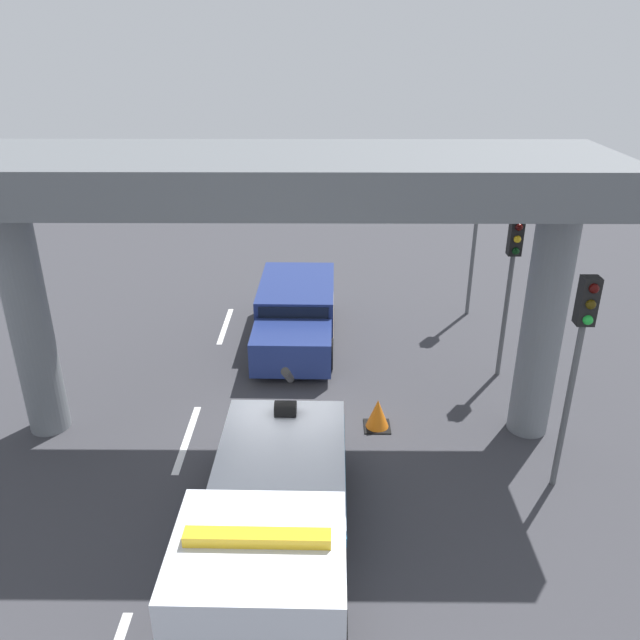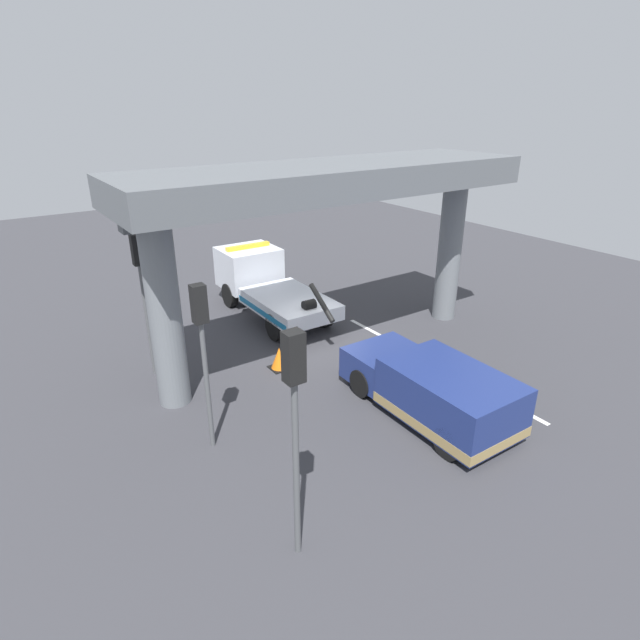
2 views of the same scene
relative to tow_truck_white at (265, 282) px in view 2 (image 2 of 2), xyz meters
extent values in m
cube|color=#38383D|center=(-4.15, 0.01, -1.25)|extent=(60.00, 40.00, 0.10)
cube|color=silver|center=(-10.15, -2.25, -1.20)|extent=(2.60, 0.16, 0.01)
cube|color=silver|center=(-4.15, -2.25, -1.20)|extent=(2.60, 0.16, 0.01)
cube|color=silver|center=(1.85, -2.25, -1.20)|extent=(2.60, 0.16, 0.01)
cube|color=silver|center=(-1.93, 0.03, -0.28)|extent=(3.88, 2.46, 0.55)
cube|color=silver|center=(1.40, -0.02, 0.27)|extent=(2.08, 2.34, 1.65)
cube|color=black|center=(2.01, -0.03, 0.64)|extent=(0.10, 2.21, 0.66)
cube|color=#196B9E|center=(-1.91, 1.23, -0.36)|extent=(3.65, 0.08, 0.20)
cylinder|color=black|center=(-4.12, 0.06, 0.46)|extent=(1.42, 0.20, 1.07)
cylinder|color=black|center=(-3.31, 0.05, 0.12)|extent=(0.37, 0.46, 0.36)
cube|color=yellow|center=(1.40, -0.02, 1.18)|extent=(0.27, 1.92, 0.16)
cylinder|color=black|center=(1.22, 1.02, -0.70)|extent=(1.01, 0.34, 1.00)
cylinder|color=black|center=(1.18, -1.06, -0.70)|extent=(1.01, 0.34, 1.00)
cylinder|color=black|center=(-2.68, 1.08, -0.70)|extent=(1.01, 0.34, 1.00)
cylinder|color=black|center=(-2.71, -1.00, -0.70)|extent=(1.01, 0.34, 1.00)
cube|color=navy|center=(-9.90, 0.02, -0.30)|extent=(3.49, 2.26, 1.35)
cube|color=navy|center=(-7.31, -0.02, -0.50)|extent=(1.76, 2.14, 0.95)
cube|color=black|center=(-8.15, -0.01, 0.00)|extent=(0.09, 1.94, 0.59)
cube|color=#9E8451|center=(-9.90, 0.02, -0.79)|extent=(3.51, 2.27, 0.28)
cylinder|color=black|center=(-7.44, 0.94, -0.78)|extent=(0.84, 0.29, 0.84)
cylinder|color=black|center=(-7.47, -0.98, -0.78)|extent=(0.84, 0.29, 0.84)
cylinder|color=black|center=(-10.83, 1.00, -0.78)|extent=(0.84, 0.29, 0.84)
cylinder|color=black|center=(-10.86, -0.92, -0.78)|extent=(0.84, 0.29, 0.84)
cylinder|color=slate|center=(-4.61, 5.53, 1.49)|extent=(0.89, 0.89, 5.38)
cylinder|color=slate|center=(-4.61, -5.51, 1.49)|extent=(0.89, 0.89, 5.38)
cube|color=#5B5F63|center=(-4.61, 0.01, 4.61)|extent=(3.60, 13.05, 0.87)
cube|color=#4A4E52|center=(-4.61, 0.01, 4.00)|extent=(0.50, 12.65, 0.36)
cylinder|color=#515456|center=(-11.15, 5.50, 0.67)|extent=(0.12, 0.12, 3.74)
cube|color=black|center=(-11.15, 5.50, 2.99)|extent=(0.28, 0.32, 0.90)
sphere|color=red|center=(-10.99, 5.50, 3.29)|extent=(0.18, 0.18, 0.18)
sphere|color=#3A2D06|center=(-10.99, 5.50, 2.99)|extent=(0.18, 0.18, 0.18)
sphere|color=black|center=(-10.99, 5.50, 2.69)|extent=(0.18, 0.18, 0.18)
cylinder|color=#515456|center=(-7.15, 5.50, 0.48)|extent=(0.12, 0.12, 3.36)
cube|color=black|center=(-7.15, 5.50, 2.61)|extent=(0.28, 0.32, 0.90)
sphere|color=#360605|center=(-6.99, 5.50, 2.91)|extent=(0.18, 0.18, 0.18)
sphere|color=gold|center=(-6.99, 5.50, 2.61)|extent=(0.18, 0.18, 0.18)
sphere|color=black|center=(-6.99, 5.50, 2.31)|extent=(0.18, 0.18, 0.18)
cylinder|color=#515456|center=(-2.65, 5.50, 0.59)|extent=(0.12, 0.12, 3.58)
cube|color=black|center=(-2.65, 5.50, 2.83)|extent=(0.28, 0.32, 0.90)
sphere|color=#360605|center=(-2.49, 5.50, 3.13)|extent=(0.18, 0.18, 0.18)
sphere|color=#3A2D06|center=(-2.49, 5.50, 2.83)|extent=(0.18, 0.18, 0.18)
sphere|color=green|center=(-2.49, 5.50, 2.53)|extent=(0.18, 0.18, 0.18)
cone|color=orange|center=(-4.63, 2.08, -0.84)|extent=(0.55, 0.55, 0.73)
cube|color=black|center=(-4.63, 2.08, -1.19)|extent=(0.61, 0.61, 0.03)
camera|label=1|loc=(7.63, 0.83, 7.14)|focal=35.31mm
camera|label=2|loc=(-17.44, 9.32, 6.80)|focal=28.87mm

